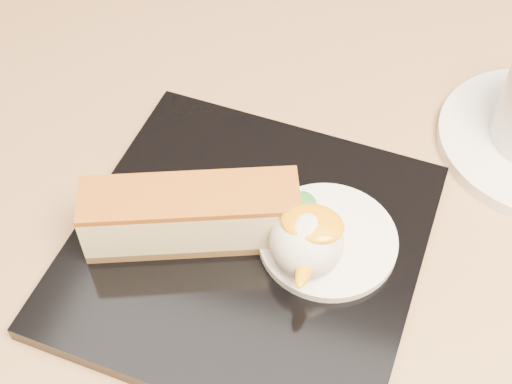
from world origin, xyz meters
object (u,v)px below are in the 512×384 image
(dessert_plate, at_px, (247,247))
(ice_cream_scoop, at_px, (307,243))
(cheesecake, at_px, (191,215))
(table, at_px, (271,364))

(dessert_plate, distance_m, ice_cream_scoop, 0.05)
(ice_cream_scoop, bearing_deg, cheesecake, 180.00)
(dessert_plate, relative_size, cheesecake, 1.58)
(dessert_plate, distance_m, cheesecake, 0.04)
(table, xyz_separation_m, cheesecake, (-0.05, -0.00, 0.19))
(ice_cream_scoop, bearing_deg, table, 169.07)
(ice_cream_scoop, bearing_deg, dessert_plate, 172.87)
(cheesecake, bearing_deg, dessert_plate, -12.68)
(table, height_order, dessert_plate, dessert_plate)
(table, relative_size, cheesecake, 5.75)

